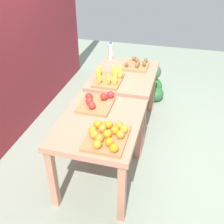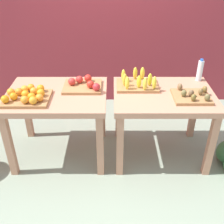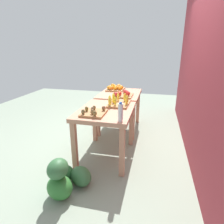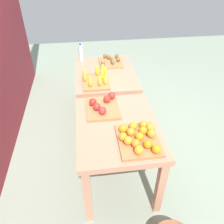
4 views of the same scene
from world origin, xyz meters
The scene contains 11 objects.
ground_plane centered at (0.00, 0.00, 0.00)m, with size 8.00×8.00×0.00m, color gray.
back_wall centered at (0.00, 1.35, 1.50)m, with size 4.40×0.12×3.00m, color maroon.
display_table_left centered at (-0.56, 0.00, 0.67)m, with size 1.04×0.80×0.79m.
display_table_right centered at (0.56, 0.00, 0.67)m, with size 1.04×0.80×0.79m.
orange_bin centered at (-0.81, -0.15, 0.84)m, with size 0.45×0.38×0.11m.
apple_bin centered at (-0.28, 0.12, 0.83)m, with size 0.41×0.34×0.11m.
banana_crate centered at (0.29, 0.14, 0.84)m, with size 0.44×0.33×0.17m.
kiwi_bin centered at (0.82, -0.11, 0.82)m, with size 0.36×0.32×0.10m.
water_bottle centered at (0.99, 0.31, 0.91)m, with size 0.06×0.06×0.25m.
watermelon_pile centered at (1.46, -0.27, 0.18)m, with size 0.65×0.61×0.51m.
wicker_basket centered at (-1.43, -0.35, 0.12)m, with size 0.36×0.36×0.23m.
Camera 3 is at (3.21, 0.72, 1.69)m, focal length 30.53 mm.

